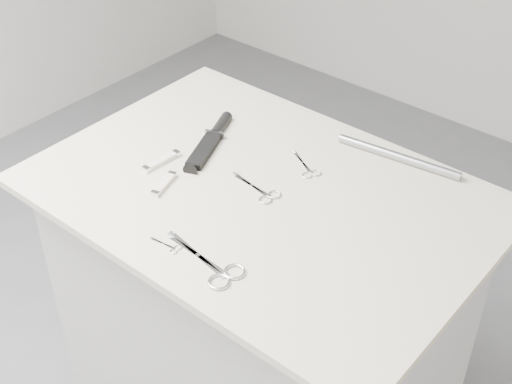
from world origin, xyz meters
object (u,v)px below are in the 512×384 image
Objects in this scene: embroidery_scissors_b at (308,169)px; pocket_knife_a at (162,161)px; metal_rail at (398,157)px; tiny_scissors at (169,246)px; pocket_knife_b at (164,184)px; sheathed_knife at (212,138)px; large_shears at (216,269)px; embroidery_scissors_a at (262,192)px; plinth at (261,334)px.

embroidery_scissors_b is 0.34m from pocket_knife_a.
tiny_scissors is at bearing -109.08° from metal_rail.
tiny_scissors is 0.21m from pocket_knife_b.
metal_rail is (0.39, 0.22, 0.00)m from sheathed_knife.
sheathed_knife is at bearing -6.68° from pocket_knife_a.
large_shears is 2.13× the size of pocket_knife_b.
pocket_knife_a is at bearing -138.94° from metal_rail.
pocket_knife_b is (-0.18, -0.12, 0.00)m from embroidery_scissors_a.
embroidery_scissors_b is 0.22m from metal_rail.
embroidery_scissors_b is at bearing -99.85° from sheathed_knife.
sheathed_knife is 0.21m from pocket_knife_b.
embroidery_scissors_a is 0.26m from pocket_knife_a.
large_shears reaches higher than embroidery_scissors_b.
pocket_knife_a is 0.34× the size of metal_rail.
pocket_knife_a is at bearing 146.99° from sheathed_knife.
sheathed_knife is at bearing 167.39° from embroidery_scissors_a.
metal_rail is at bearing -82.61° from sheathed_knife.
embroidery_scissors_b is 0.35× the size of metal_rail.
sheathed_knife reaches higher than metal_rail.
sheathed_knife is (-0.23, 0.08, 0.01)m from embroidery_scissors_a.
metal_rail reaches higher than plinth.
plinth is 0.53m from sheathed_knife.
embroidery_scissors_b is at bearing -50.28° from pocket_knife_a.
embroidery_scissors_a is 0.26m from tiny_scissors.
plinth is at bearing -120.05° from metal_rail.
pocket_knife_a is (-0.25, -0.06, 0.00)m from embroidery_scissors_a.
embroidery_scissors_b is 1.17× the size of pocket_knife_b.
tiny_scissors is 0.24× the size of metal_rail.
embroidery_scissors_a is at bearing 75.62° from tiny_scissors.
embroidery_scissors_a is 0.22m from pocket_knife_b.
tiny_scissors is 0.68× the size of pocket_knife_a.
pocket_knife_b reaches higher than plinth.
tiny_scissors is (-0.02, -0.26, 0.47)m from plinth.
tiny_scissors is 0.59m from metal_rail.
embroidery_scissors_a is at bearing -36.75° from plinth.
pocket_knife_a reaches higher than large_shears.
plinth is 3.86× the size of sheathed_knife.
plinth is 0.54m from pocket_knife_a.
pocket_knife_a is at bearing -116.33° from embroidery_scissors_b.
plinth is 0.59m from metal_rail.
sheathed_knife is at bearing -150.53° from metal_rail.
metal_rail reaches higher than large_shears.
tiny_scissors is 0.31× the size of sheathed_knife.
metal_rail reaches higher than embroidery_scissors_b.
large_shears is 0.30m from pocket_knife_b.
pocket_knife_b is at bearing -126.32° from pocket_knife_a.
tiny_scissors reaches higher than plinth.
plinth is at bearing 150.55° from embroidery_scissors_a.
pocket_knife_b is at bearing -129.51° from metal_rail.
tiny_scissors is at bearing -94.85° from plinth.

